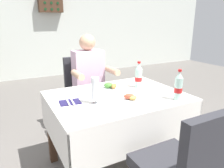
# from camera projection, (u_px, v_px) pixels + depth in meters

# --- Properties ---
(ground_plane) EXTENTS (11.00, 11.00, 0.00)m
(ground_plane) POSITION_uv_depth(u_px,v_px,m) (105.00, 165.00, 2.15)
(ground_plane) COLOR #66605B
(back_wall) EXTENTS (11.00, 0.12, 2.98)m
(back_wall) POSITION_uv_depth(u_px,v_px,m) (31.00, 17.00, 5.12)
(back_wall) COLOR silver
(back_wall) RESTS_ON ground
(main_dining_table) EXTENTS (1.20, 0.89, 0.76)m
(main_dining_table) POSITION_uv_depth(u_px,v_px,m) (117.00, 112.00, 1.98)
(main_dining_table) COLOR white
(main_dining_table) RESTS_ON ground
(chair_far_diner_seat) EXTENTS (0.44, 0.50, 0.97)m
(chair_far_diner_seat) POSITION_uv_depth(u_px,v_px,m) (85.00, 91.00, 2.70)
(chair_far_diner_seat) COLOR #2D2D33
(chair_far_diner_seat) RESTS_ON ground
(chair_near_camera_side) EXTENTS (0.44, 0.50, 0.97)m
(chair_near_camera_side) POSITION_uv_depth(u_px,v_px,m) (184.00, 167.00, 1.29)
(chair_near_camera_side) COLOR #2D2D33
(chair_near_camera_side) RESTS_ON ground
(seated_diner_far) EXTENTS (0.50, 0.46, 1.26)m
(seated_diner_far) POSITION_uv_depth(u_px,v_px,m) (90.00, 80.00, 2.58)
(seated_diner_far) COLOR #282D42
(seated_diner_far) RESTS_ON ground
(plate_near_camera) EXTENTS (0.25, 0.25, 0.06)m
(plate_near_camera) POSITION_uv_depth(u_px,v_px,m) (130.00, 99.00, 1.80)
(plate_near_camera) COLOR white
(plate_near_camera) RESTS_ON main_dining_table
(plate_far_diner) EXTENTS (0.22, 0.22, 0.07)m
(plate_far_diner) POSITION_uv_depth(u_px,v_px,m) (111.00, 87.00, 2.10)
(plate_far_diner) COLOR white
(plate_far_diner) RESTS_ON main_dining_table
(beer_glass_left) EXTENTS (0.07, 0.07, 0.22)m
(beer_glass_left) POSITION_uv_depth(u_px,v_px,m) (95.00, 90.00, 1.71)
(beer_glass_left) COLOR white
(beer_glass_left) RESTS_ON main_dining_table
(cola_bottle_primary) EXTENTS (0.07, 0.07, 0.27)m
(cola_bottle_primary) POSITION_uv_depth(u_px,v_px,m) (178.00, 87.00, 1.79)
(cola_bottle_primary) COLOR silver
(cola_bottle_primary) RESTS_ON main_dining_table
(cola_bottle_secondary) EXTENTS (0.07, 0.07, 0.27)m
(cola_bottle_secondary) POSITION_uv_depth(u_px,v_px,m) (139.00, 76.00, 2.13)
(cola_bottle_secondary) COLOR silver
(cola_bottle_secondary) RESTS_ON main_dining_table
(napkin_cutlery_set) EXTENTS (0.18, 0.19, 0.01)m
(napkin_cutlery_set) POSITION_uv_depth(u_px,v_px,m) (70.00, 102.00, 1.76)
(napkin_cutlery_set) COLOR #231E4C
(napkin_cutlery_set) RESTS_ON main_dining_table
(wall_bottle_rack) EXTENTS (0.56, 0.21, 0.42)m
(wall_bottle_rack) POSITION_uv_depth(u_px,v_px,m) (50.00, 3.00, 5.09)
(wall_bottle_rack) COLOR #472D1E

